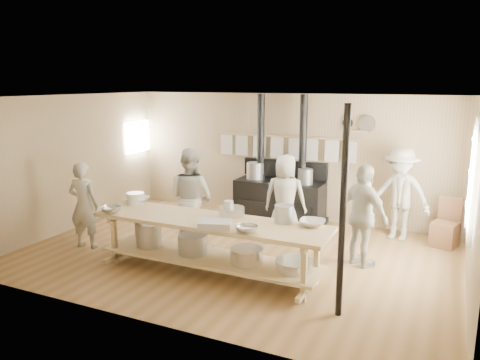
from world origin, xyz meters
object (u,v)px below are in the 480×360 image
object	(u,v)px
stove	(280,196)
cook_right	(363,216)
cook_left	(191,198)
roasting_pan	(215,225)
chair	(445,232)
cook_by_window	(400,194)
prep_table	(209,241)
cook_far_left	(84,205)
cook_center	(285,197)

from	to	relation	value
stove	cook_right	distance (m)	2.67
cook_left	roasting_pan	bearing A→B (deg)	142.57
roasting_pan	cook_right	bearing A→B (deg)	43.04
chair	cook_by_window	bearing A→B (deg)	-166.57
stove	prep_table	xyz separation A→B (m)	(-0.00, -3.02, -0.00)
stove	prep_table	bearing A→B (deg)	-90.04
prep_table	chair	bearing A→B (deg)	41.48
cook_far_left	chair	xyz separation A→B (m)	(5.68, 2.68, -0.50)
cook_right	roasting_pan	xyz separation A→B (m)	(-1.72, -1.61, 0.09)
cook_center	cook_left	bearing A→B (deg)	29.70
cook_left	cook_right	size ratio (longest dim) A/B	1.08
roasting_pan	prep_table	bearing A→B (deg)	130.32
cook_far_left	stove	bearing A→B (deg)	-140.55
stove	cook_left	bearing A→B (deg)	-112.39
cook_by_window	cook_center	bearing A→B (deg)	-141.51
cook_by_window	cook_right	bearing A→B (deg)	-89.69
prep_table	cook_right	world-z (taller)	cook_right
cook_far_left	cook_right	world-z (taller)	cook_right
prep_table	cook_far_left	distance (m)	2.53
stove	cook_center	world-z (taller)	stove
cook_center	cook_by_window	distance (m)	2.08
cook_right	chair	xyz separation A→B (m)	(1.16, 1.52, -0.55)
cook_far_left	cook_right	size ratio (longest dim) A/B	0.93
prep_table	cook_center	xyz separation A→B (m)	(0.49, 1.97, 0.27)
cook_right	cook_by_window	distance (m)	1.61
prep_table	cook_by_window	size ratio (longest dim) A/B	2.11
cook_left	roasting_pan	world-z (taller)	cook_left
cook_far_left	chair	world-z (taller)	cook_far_left
stove	cook_right	xyz separation A→B (m)	(2.00, -1.74, 0.29)
stove	cook_by_window	distance (m)	2.39
cook_by_window	prep_table	bearing A→B (deg)	-116.39
prep_table	roasting_pan	distance (m)	0.58
cook_left	roasting_pan	distance (m)	1.70
prep_table	chair	distance (m)	4.23
prep_table	cook_left	distance (m)	1.31
stove	cook_by_window	world-z (taller)	stove
prep_table	roasting_pan	world-z (taller)	roasting_pan
cook_center	cook_right	xyz separation A→B (m)	(1.52, -0.69, 0.02)
cook_right	roasting_pan	size ratio (longest dim) A/B	3.60
stove	cook_right	size ratio (longest dim) A/B	1.61
chair	roasting_pan	distance (m)	4.30
prep_table	cook_center	distance (m)	2.04
cook_center	cook_right	distance (m)	1.66
cook_far_left	chair	size ratio (longest dim) A/B	1.74
cook_right	roasting_pan	bearing A→B (deg)	76.41
chair	roasting_pan	bearing A→B (deg)	-115.49
cook_far_left	cook_right	xyz separation A→B (m)	(4.52, 1.16, 0.05)
prep_table	cook_center	size ratio (longest dim) A/B	2.29
prep_table	cook_right	bearing A→B (deg)	32.57
cook_left	chair	world-z (taller)	cook_left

